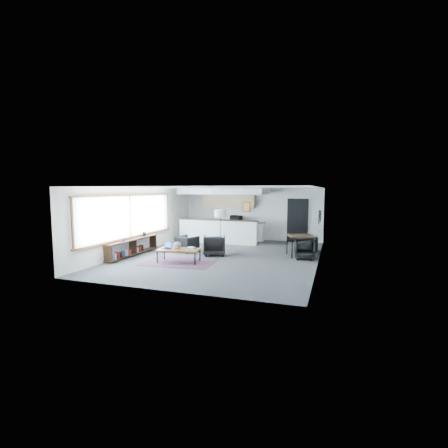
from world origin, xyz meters
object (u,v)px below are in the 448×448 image
(ceramic_pot, at_px, (177,245))
(book_stack, at_px, (192,248))
(floor_lamp, at_px, (220,215))
(armchair_left, at_px, (187,243))
(microwave, at_px, (236,218))
(dining_chair_near, at_px, (305,250))
(dining_chair_far, at_px, (308,244))
(laptop, at_px, (167,246))
(armchair_right, at_px, (214,244))
(coffee_table, at_px, (179,250))
(dining_table, at_px, (301,237))

(ceramic_pot, xyz_separation_m, book_stack, (0.50, 0.10, -0.09))
(ceramic_pot, relative_size, floor_lamp, 0.16)
(book_stack, bearing_deg, armchair_left, 119.96)
(microwave, bearing_deg, dining_chair_near, -38.10)
(armchair_left, height_order, dining_chair_near, armchair_left)
(floor_lamp, height_order, microwave, floor_lamp)
(book_stack, distance_m, floor_lamp, 3.00)
(dining_chair_far, bearing_deg, dining_chair_near, 82.77)
(ceramic_pot, distance_m, armchair_left, 1.90)
(laptop, xyz_separation_m, dining_chair_near, (4.53, 2.00, -0.22))
(armchair_left, bearing_deg, microwave, -83.44)
(armchair_left, xyz_separation_m, armchair_right, (1.24, -0.19, 0.05))
(coffee_table, relative_size, dining_chair_near, 2.46)
(armchair_left, height_order, dining_chair_far, armchair_left)
(laptop, bearing_deg, ceramic_pot, 0.77)
(book_stack, height_order, armchair_left, armchair_left)
(book_stack, xyz_separation_m, dining_chair_far, (3.62, 3.34, -0.18))
(armchair_right, xyz_separation_m, dining_chair_near, (3.36, 0.40, -0.11))
(dining_chair_far, xyz_separation_m, microwave, (-3.73, 2.25, 0.79))
(dining_chair_far, bearing_deg, coffee_table, 32.60)
(armchair_left, relative_size, floor_lamp, 0.44)
(coffee_table, relative_size, dining_table, 1.26)
(armchair_right, relative_size, dining_chair_near, 1.34)
(armchair_right, height_order, dining_chair_near, armchair_right)
(ceramic_pot, relative_size, armchair_right, 0.31)
(armchair_right, xyz_separation_m, dining_chair_far, (3.36, 1.81, -0.10))
(floor_lamp, bearing_deg, dining_chair_near, -14.32)
(dining_table, xyz_separation_m, dining_chair_far, (0.20, 0.92, -0.40))
(armchair_left, xyz_separation_m, dining_chair_far, (4.61, 1.62, -0.05))
(book_stack, relative_size, floor_lamp, 0.18)
(ceramic_pot, bearing_deg, dining_chair_far, 39.91)
(coffee_table, height_order, floor_lamp, floor_lamp)
(book_stack, bearing_deg, microwave, 91.14)
(armchair_left, bearing_deg, armchair_right, -169.18)
(dining_chair_near, bearing_deg, laptop, -165.81)
(ceramic_pot, distance_m, dining_chair_far, 5.37)
(dining_table, bearing_deg, microwave, 138.04)
(floor_lamp, bearing_deg, dining_chair_far, 7.71)
(book_stack, bearing_deg, laptop, -175.82)
(ceramic_pot, height_order, microwave, microwave)
(armchair_right, distance_m, dining_chair_near, 3.39)
(dining_chair_near, distance_m, microwave, 5.28)
(laptop, distance_m, ceramic_pot, 0.43)
(dining_chair_near, bearing_deg, coffee_table, -163.51)
(laptop, bearing_deg, armchair_right, 59.67)
(coffee_table, relative_size, dining_chair_far, 2.37)
(coffee_table, height_order, armchair_right, armchair_right)
(armchair_left, relative_size, dining_chair_far, 1.14)
(ceramic_pot, bearing_deg, laptop, 174.85)
(laptop, bearing_deg, coffee_table, 6.00)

